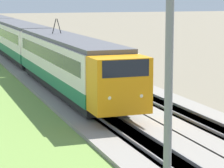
% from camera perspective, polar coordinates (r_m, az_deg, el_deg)
% --- Properties ---
extents(ballast_main, '(240.00, 4.40, 0.30)m').
position_cam_1_polar(ballast_main, '(59.09, -10.52, 2.93)').
color(ballast_main, gray).
rests_on(ballast_main, ground).
extents(ballast_adjacent, '(240.00, 4.40, 0.30)m').
position_cam_1_polar(ballast_adjacent, '(59.89, -6.46, 3.12)').
color(ballast_adjacent, gray).
rests_on(ballast_adjacent, ground).
extents(track_main, '(240.00, 1.57, 0.45)m').
position_cam_1_polar(track_main, '(59.09, -10.52, 2.94)').
color(track_main, '#4C4238').
rests_on(track_main, ground).
extents(track_adjacent, '(240.00, 1.57, 0.45)m').
position_cam_1_polar(track_adjacent, '(59.88, -6.46, 3.13)').
color(track_adjacent, '#4C4238').
rests_on(track_adjacent, ground).
extents(passenger_train, '(84.75, 2.99, 5.10)m').
position_cam_1_polar(passenger_train, '(66.65, -11.62, 5.56)').
color(passenger_train, orange).
rests_on(passenger_train, ground).
extents(catenary_mast_near, '(0.22, 2.56, 8.49)m').
position_cam_1_polar(catenary_mast_near, '(14.05, 6.33, -0.15)').
color(catenary_mast_near, slate).
rests_on(catenary_mast_near, ground).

